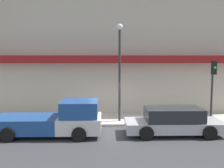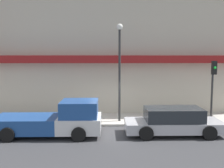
{
  "view_description": "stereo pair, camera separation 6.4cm",
  "coord_description": "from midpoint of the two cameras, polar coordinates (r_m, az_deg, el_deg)",
  "views": [
    {
      "loc": [
        -0.39,
        -13.92,
        3.91
      ],
      "look_at": [
        -0.02,
        1.16,
        2.33
      ],
      "focal_mm": 40.0,
      "sensor_mm": 36.0,
      "label": 1
    },
    {
      "loc": [
        -0.32,
        -13.92,
        3.91
      ],
      "look_at": [
        -0.02,
        1.16,
        2.33
      ],
      "focal_mm": 40.0,
      "sensor_mm": 36.0,
      "label": 2
    }
  ],
  "objects": [
    {
      "name": "ground_plane",
      "position": [
        14.47,
        0.05,
        -9.69
      ],
      "size": [
        80.0,
        80.0,
        0.0
      ],
      "primitive_type": "plane",
      "color": "#38383A"
    },
    {
      "name": "street_lamp",
      "position": [
        14.76,
        1.63,
        5.21
      ],
      "size": [
        0.36,
        0.36,
        5.76
      ],
      "color": "#2D2D2D",
      "rests_on": "sidewalk"
    },
    {
      "name": "sidewalk",
      "position": [
        15.86,
        -0.08,
        -8.05
      ],
      "size": [
        36.0,
        2.91,
        0.13
      ],
      "color": "#B7B2A8",
      "rests_on": "ground"
    },
    {
      "name": "fire_hydrant",
      "position": [
        15.49,
        10.62,
        -6.84
      ],
      "size": [
        0.19,
        0.19,
        0.75
      ],
      "color": "#196633",
      "rests_on": "sidewalk"
    },
    {
      "name": "parked_car",
      "position": [
        13.25,
        13.7,
        -8.29
      ],
      "size": [
        4.9,
        2.0,
        1.38
      ],
      "rotation": [
        0.0,
        0.0,
        -0.02
      ],
      "color": "#ADADB2",
      "rests_on": "ground"
    },
    {
      "name": "pickup_truck",
      "position": [
        13.04,
        -12.89,
        -8.08
      ],
      "size": [
        5.35,
        2.19,
        1.77
      ],
      "rotation": [
        0.0,
        0.0,
        0.0
      ],
      "color": "silver",
      "rests_on": "ground"
    },
    {
      "name": "building",
      "position": [
        18.42,
        -0.35,
        12.07
      ],
      "size": [
        19.8,
        3.8,
        11.74
      ],
      "color": "#BCB29E",
      "rests_on": "ground"
    },
    {
      "name": "traffic_light",
      "position": [
        16.02,
        21.96,
        0.9
      ],
      "size": [
        0.28,
        0.42,
        3.61
      ],
      "color": "#2D2D2D",
      "rests_on": "sidewalk"
    }
  ]
}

